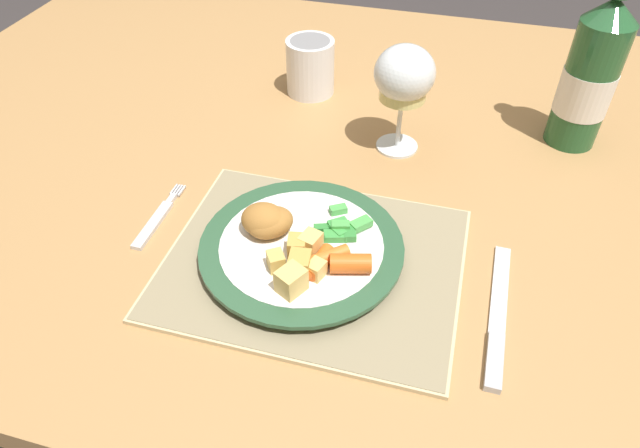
% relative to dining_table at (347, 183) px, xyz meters
% --- Properties ---
extents(ground_plane, '(6.00, 6.00, 0.00)m').
position_rel_dining_table_xyz_m(ground_plane, '(0.00, 0.00, -0.67)').
color(ground_plane, '#383333').
extents(dining_table, '(1.58, 1.08, 0.74)m').
position_rel_dining_table_xyz_m(dining_table, '(0.00, 0.00, 0.00)').
color(dining_table, '#AD7F4C').
rests_on(dining_table, ground).
extents(placemat, '(0.35, 0.28, 0.01)m').
position_rel_dining_table_xyz_m(placemat, '(0.02, -0.25, 0.07)').
color(placemat, '#CCB789').
rests_on(placemat, dining_table).
extents(dinner_plate, '(0.25, 0.25, 0.02)m').
position_rel_dining_table_xyz_m(dinner_plate, '(0.00, -0.25, 0.09)').
color(dinner_plate, white).
rests_on(dinner_plate, placemat).
extents(breaded_croquettes, '(0.07, 0.07, 0.04)m').
position_rel_dining_table_xyz_m(breaded_croquettes, '(-0.05, -0.24, 0.11)').
color(breaded_croquettes, '#A87033').
rests_on(breaded_croquettes, dinner_plate).
extents(green_beans_pile, '(0.07, 0.09, 0.01)m').
position_rel_dining_table_xyz_m(green_beans_pile, '(0.04, -0.22, 0.10)').
color(green_beans_pile, '#338438').
rests_on(green_beans_pile, dinner_plate).
extents(glazed_carrots, '(0.09, 0.07, 0.02)m').
position_rel_dining_table_xyz_m(glazed_carrots, '(0.05, -0.28, 0.11)').
color(glazed_carrots, orange).
rests_on(glazed_carrots, dinner_plate).
extents(fork, '(0.01, 0.13, 0.01)m').
position_rel_dining_table_xyz_m(fork, '(-0.20, -0.23, 0.07)').
color(fork, silver).
rests_on(fork, dining_table).
extents(table_knife, '(0.02, 0.21, 0.01)m').
position_rel_dining_table_xyz_m(table_knife, '(0.24, -0.29, 0.07)').
color(table_knife, silver).
rests_on(table_knife, dining_table).
extents(wine_glass, '(0.09, 0.09, 0.16)m').
position_rel_dining_table_xyz_m(wine_glass, '(0.07, 0.02, 0.19)').
color(wine_glass, silver).
rests_on(wine_glass, dining_table).
extents(bottle, '(0.08, 0.08, 0.28)m').
position_rel_dining_table_xyz_m(bottle, '(0.33, 0.11, 0.18)').
color(bottle, '#23562D').
rests_on(bottle, dining_table).
extents(roast_potatoes, '(0.07, 0.10, 0.03)m').
position_rel_dining_table_xyz_m(roast_potatoes, '(0.01, -0.29, 0.11)').
color(roast_potatoes, gold).
rests_on(roast_potatoes, dinner_plate).
extents(drinking_cup, '(0.08, 0.08, 0.09)m').
position_rel_dining_table_xyz_m(drinking_cup, '(-0.10, 0.15, 0.12)').
color(drinking_cup, white).
rests_on(drinking_cup, dining_table).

